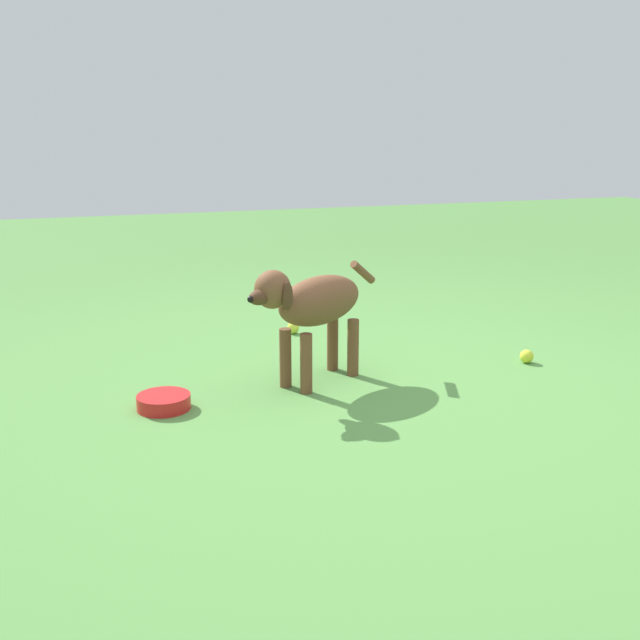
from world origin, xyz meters
TOP-DOWN VIEW (x-y plane):
  - ground at (0.00, 0.00)m, footprint 14.00×14.00m
  - dog at (-0.21, -0.29)m, footprint 0.46×0.73m
  - tennis_ball_0 at (-0.16, 0.79)m, footprint 0.07×0.07m
  - tennis_ball_1 at (-1.03, -0.14)m, footprint 0.07×0.07m
  - water_bowl at (-0.10, -0.97)m, footprint 0.22×0.22m

SIDE VIEW (x-z plane):
  - ground at x=0.00m, z-range 0.00..0.00m
  - water_bowl at x=-0.10m, z-range 0.00..0.06m
  - tennis_ball_0 at x=-0.16m, z-range 0.00..0.07m
  - tennis_ball_1 at x=-1.03m, z-range 0.00..0.07m
  - dog at x=-0.21m, z-range 0.09..0.64m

